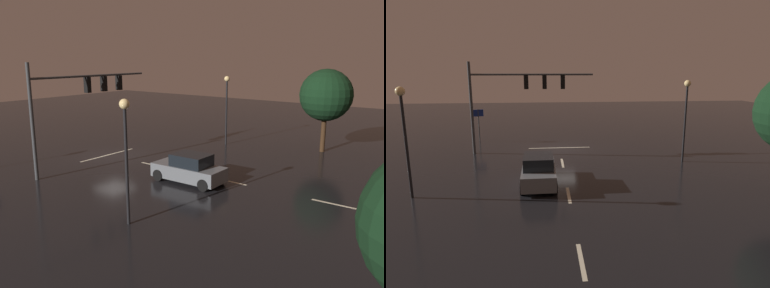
% 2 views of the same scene
% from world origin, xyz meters
% --- Properties ---
extents(ground_plane, '(80.00, 80.00, 0.00)m').
position_xyz_m(ground_plane, '(0.00, 0.00, 0.00)').
color(ground_plane, black).
extents(traffic_signal_assembly, '(9.20, 0.47, 6.84)m').
position_xyz_m(traffic_signal_assembly, '(3.23, 0.60, 4.77)').
color(traffic_signal_assembly, '#383A3D').
rests_on(traffic_signal_assembly, ground_plane).
extents(lane_dash_far, '(0.16, 2.20, 0.01)m').
position_xyz_m(lane_dash_far, '(0.00, 4.00, 0.00)').
color(lane_dash_far, beige).
rests_on(lane_dash_far, ground_plane).
extents(lane_dash_mid, '(0.16, 2.20, 0.01)m').
position_xyz_m(lane_dash_mid, '(0.00, 10.00, 0.00)').
color(lane_dash_mid, beige).
rests_on(lane_dash_mid, ground_plane).
extents(lane_dash_near, '(0.16, 2.20, 0.01)m').
position_xyz_m(lane_dash_near, '(0.00, 16.00, 0.00)').
color(lane_dash_near, beige).
rests_on(lane_dash_near, ground_plane).
extents(stop_bar, '(5.00, 0.16, 0.01)m').
position_xyz_m(stop_bar, '(0.00, -0.58, 0.00)').
color(stop_bar, beige).
rests_on(stop_bar, ground_plane).
extents(car_approaching, '(1.95, 4.39, 1.70)m').
position_xyz_m(car_approaching, '(1.53, 8.16, 0.80)').
color(car_approaching, slate).
rests_on(car_approaching, ground_plane).
extents(street_lamp_left_kerb, '(0.44, 0.44, 5.60)m').
position_xyz_m(street_lamp_left_kerb, '(-8.33, 4.47, 3.86)').
color(street_lamp_left_kerb, black).
rests_on(street_lamp_left_kerb, ground_plane).
extents(street_lamp_right_kerb, '(0.44, 0.44, 5.50)m').
position_xyz_m(street_lamp_right_kerb, '(7.80, 9.59, 3.80)').
color(street_lamp_right_kerb, black).
rests_on(street_lamp_right_kerb, ground_plane).
extents(tree_left_near, '(3.88, 3.88, 6.26)m').
position_xyz_m(tree_left_near, '(-10.59, 11.74, 4.30)').
color(tree_left_near, '#382314').
rests_on(tree_left_near, ground_plane).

